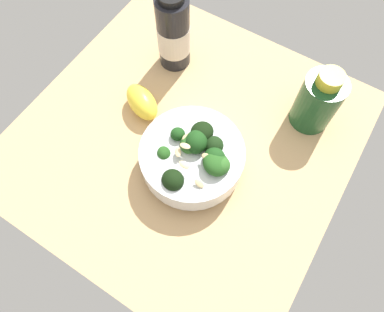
{
  "coord_description": "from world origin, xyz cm",
  "views": [
    {
      "loc": [
        17.29,
        -25.09,
        56.39
      ],
      "look_at": [
        4.33,
        -4.35,
        4.0
      ],
      "focal_mm": 32.56,
      "sensor_mm": 36.0,
      "label": 1
    }
  ],
  "objects_px": {
    "bowl_of_broccoli": "(194,157)",
    "bottle_short": "(174,34)",
    "bottle_tall": "(318,101)",
    "lemon_wedge": "(142,102)"
  },
  "relations": [
    {
      "from": "bowl_of_broccoli",
      "to": "lemon_wedge",
      "type": "xyz_separation_m",
      "value": [
        -0.14,
        0.05,
        -0.02
      ]
    },
    {
      "from": "bottle_tall",
      "to": "lemon_wedge",
      "type": "bearing_deg",
      "value": -151.69
    },
    {
      "from": "bottle_tall",
      "to": "bottle_short",
      "type": "height_order",
      "value": "bottle_short"
    },
    {
      "from": "bowl_of_broccoli",
      "to": "bottle_short",
      "type": "height_order",
      "value": "bottle_short"
    },
    {
      "from": "lemon_wedge",
      "to": "bottle_short",
      "type": "height_order",
      "value": "bottle_short"
    },
    {
      "from": "bowl_of_broccoli",
      "to": "lemon_wedge",
      "type": "height_order",
      "value": "bowl_of_broccoli"
    },
    {
      "from": "bottle_tall",
      "to": "bottle_short",
      "type": "xyz_separation_m",
      "value": [
        -0.29,
        -0.02,
        0.02
      ]
    },
    {
      "from": "bowl_of_broccoli",
      "to": "bottle_tall",
      "type": "height_order",
      "value": "bottle_tall"
    },
    {
      "from": "lemon_wedge",
      "to": "bottle_tall",
      "type": "distance_m",
      "value": 0.31
    },
    {
      "from": "lemon_wedge",
      "to": "bowl_of_broccoli",
      "type": "bearing_deg",
      "value": -19.38
    }
  ]
}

